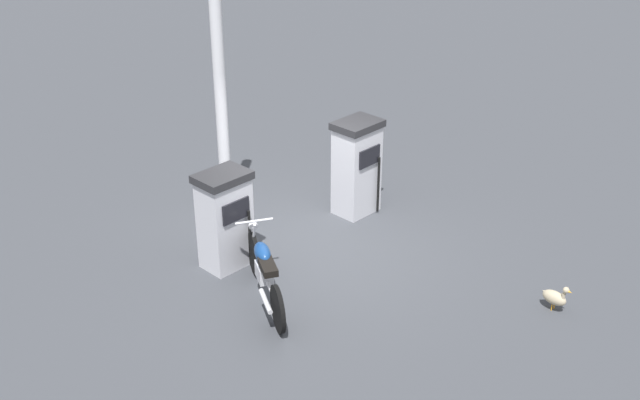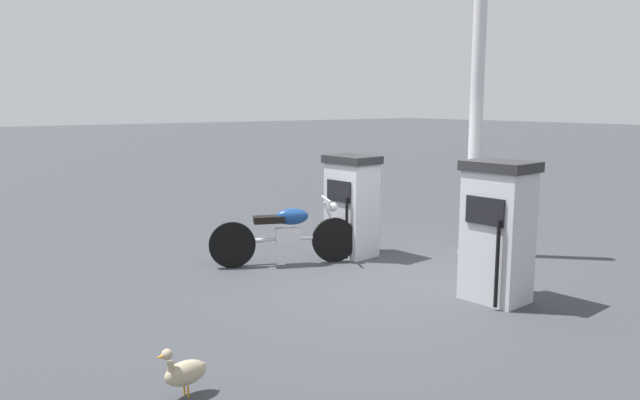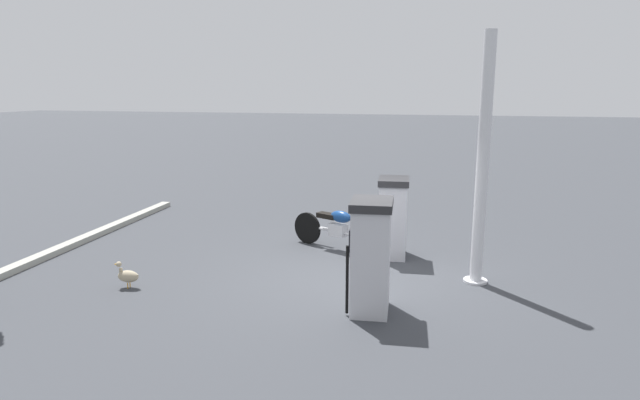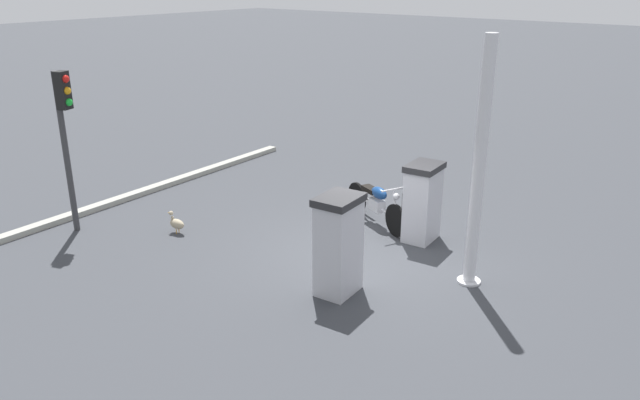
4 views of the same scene
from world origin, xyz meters
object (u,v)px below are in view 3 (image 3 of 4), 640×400
Objects in this scene: motorcycle_near_pump at (337,227)px; canopy_support_pole at (483,166)px; fuel_pump_far at (371,256)px; wandering_duck at (128,276)px; fuel_pump_near at (393,217)px.

canopy_support_pole reaches higher than motorcycle_near_pump.
fuel_pump_far is 3.78× the size of wandering_duck.
fuel_pump_near is 4.92m from wandering_duck.
fuel_pump_near is 0.77× the size of motorcycle_near_pump.
canopy_support_pole is (-5.58, -1.72, 1.78)m from wandering_duck.
motorcycle_near_pump is 4.52× the size of wandering_duck.
wandering_duck is at bearing 17.13° from canopy_support_pole.
canopy_support_pole reaches higher than fuel_pump_far.
wandering_duck is 0.11× the size of canopy_support_pole.
fuel_pump_near is at bearing 173.59° from motorcycle_near_pump.
fuel_pump_far is 0.84× the size of motorcycle_near_pump.
motorcycle_near_pump is at bearing -6.41° from fuel_pump_near.
canopy_support_pole reaches higher than fuel_pump_near.
fuel_pump_near is at bearing -34.46° from canopy_support_pole.
wandering_duck is at bearing 45.20° from motorcycle_near_pump.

